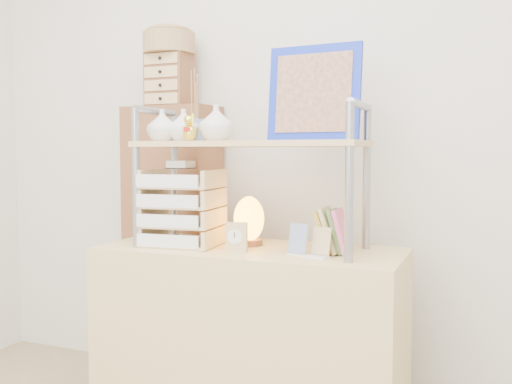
% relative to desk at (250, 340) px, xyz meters
% --- Properties ---
extents(desk, '(1.20, 0.50, 0.75)m').
position_rel_desk_xyz_m(desk, '(0.00, 0.00, 0.00)').
color(desk, tan).
rests_on(desk, ground).
extents(cabinet, '(0.46, 0.27, 1.35)m').
position_rel_desk_xyz_m(cabinet, '(-0.57, 0.37, 0.30)').
color(cabinet, brown).
rests_on(cabinet, ground).
extents(hutch, '(0.90, 0.34, 0.80)m').
position_rel_desk_xyz_m(hutch, '(-0.05, 0.02, 0.81)').
color(hutch, gray).
rests_on(hutch, desk).
extents(letter_tray, '(0.31, 0.29, 0.35)m').
position_rel_desk_xyz_m(letter_tray, '(-0.28, -0.05, 0.51)').
color(letter_tray, '#D9AE82').
rests_on(letter_tray, desk).
extents(salt_lamp, '(0.13, 0.12, 0.20)m').
position_rel_desk_xyz_m(salt_lamp, '(-0.03, 0.06, 0.48)').
color(salt_lamp, brown).
rests_on(salt_lamp, desk).
extents(desk_clock, '(0.09, 0.05, 0.11)m').
position_rel_desk_xyz_m(desk_clock, '(-0.01, -0.11, 0.43)').
color(desk_clock, tan).
rests_on(desk_clock, desk).
extents(postcard_stand, '(0.17, 0.10, 0.12)m').
position_rel_desk_xyz_m(postcard_stand, '(0.27, -0.09, 0.41)').
color(postcard_stand, white).
rests_on(postcard_stand, desk).
extents(drawer_chest, '(0.20, 0.16, 0.25)m').
position_rel_desk_xyz_m(drawer_chest, '(-0.57, 0.35, 1.10)').
color(drawer_chest, brown).
rests_on(drawer_chest, cabinet).
extents(woven_basket, '(0.25, 0.25, 0.10)m').
position_rel_desk_xyz_m(woven_basket, '(-0.57, 0.35, 1.28)').
color(woven_basket, olive).
rests_on(woven_basket, drawer_chest).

